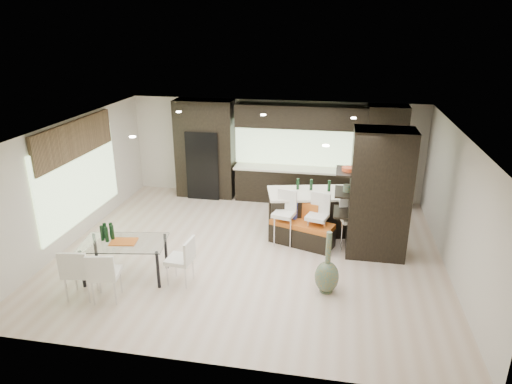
% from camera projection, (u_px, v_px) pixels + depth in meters
% --- Properties ---
extents(ground, '(8.00, 8.00, 0.00)m').
position_uv_depth(ground, '(251.00, 251.00, 9.84)').
color(ground, beige).
rests_on(ground, ground).
extents(back_wall, '(8.00, 0.02, 2.70)m').
position_uv_depth(back_wall, '(275.00, 149.00, 12.59)').
color(back_wall, beige).
rests_on(back_wall, ground).
extents(left_wall, '(0.02, 7.00, 2.70)m').
position_uv_depth(left_wall, '(73.00, 181.00, 10.04)').
color(left_wall, beige).
rests_on(left_wall, ground).
extents(right_wall, '(0.02, 7.00, 2.70)m').
position_uv_depth(right_wall, '(456.00, 206.00, 8.68)').
color(right_wall, beige).
rests_on(right_wall, ground).
extents(ceiling, '(8.00, 7.00, 0.02)m').
position_uv_depth(ceiling, '(250.00, 128.00, 8.89)').
color(ceiling, white).
rests_on(ceiling, ground).
extents(window_left, '(0.04, 3.20, 1.90)m').
position_uv_depth(window_left, '(79.00, 179.00, 10.22)').
color(window_left, '#B2D199').
rests_on(window_left, left_wall).
extents(window_back, '(3.40, 0.04, 1.20)m').
position_uv_depth(window_back, '(297.00, 143.00, 12.38)').
color(window_back, '#B2D199').
rests_on(window_back, back_wall).
extents(stone_accent, '(0.08, 3.00, 0.80)m').
position_uv_depth(stone_accent, '(75.00, 139.00, 9.90)').
color(stone_accent, brown).
rests_on(stone_accent, left_wall).
extents(ceiling_spots, '(4.00, 3.00, 0.02)m').
position_uv_depth(ceiling_spots, '(253.00, 127.00, 9.13)').
color(ceiling_spots, white).
rests_on(ceiling_spots, ceiling).
extents(back_cabinetry, '(6.80, 0.68, 2.70)m').
position_uv_depth(back_cabinetry, '(292.00, 153.00, 12.20)').
color(back_cabinetry, black).
rests_on(back_cabinetry, ground).
extents(refrigerator, '(0.90, 0.68, 1.90)m').
position_uv_depth(refrigerator, '(205.00, 163.00, 12.70)').
color(refrigerator, black).
rests_on(refrigerator, ground).
extents(partition_column, '(1.20, 0.80, 2.70)m').
position_uv_depth(partition_column, '(379.00, 194.00, 9.29)').
color(partition_column, black).
rests_on(partition_column, ground).
extents(kitchen_island, '(2.52, 1.52, 0.98)m').
position_uv_depth(kitchen_island, '(319.00, 212.00, 10.64)').
color(kitchen_island, black).
rests_on(kitchen_island, ground).
extents(stool_left, '(0.53, 0.53, 0.99)m').
position_uv_depth(stool_left, '(284.00, 224.00, 10.01)').
color(stool_left, white).
rests_on(stool_left, ground).
extents(stool_mid, '(0.53, 0.53, 0.97)m').
position_uv_depth(stool_mid, '(317.00, 226.00, 9.89)').
color(stool_mid, white).
rests_on(stool_mid, ground).
extents(stool_right, '(0.54, 0.54, 0.99)m').
position_uv_depth(stool_right, '(350.00, 229.00, 9.76)').
color(stool_right, white).
rests_on(stool_right, ground).
extents(bench, '(1.49, 0.96, 0.54)m').
position_uv_depth(bench, '(302.00, 233.00, 10.07)').
color(bench, black).
rests_on(bench, ground).
extents(floor_vase, '(0.57, 0.57, 1.20)m').
position_uv_depth(floor_vase, '(328.00, 262.00, 8.18)').
color(floor_vase, '#4E5D42').
rests_on(floor_vase, ground).
extents(dining_table, '(1.68, 1.12, 0.75)m').
position_uv_depth(dining_table, '(126.00, 260.00, 8.72)').
color(dining_table, white).
rests_on(dining_table, ground).
extents(chair_near, '(0.57, 0.57, 0.90)m').
position_uv_depth(chair_near, '(106.00, 277.00, 7.99)').
color(chair_near, white).
rests_on(chair_near, ground).
extents(chair_far, '(0.56, 0.56, 0.92)m').
position_uv_depth(chair_far, '(80.00, 274.00, 8.07)').
color(chair_far, white).
rests_on(chair_far, ground).
extents(chair_end, '(0.50, 0.50, 0.85)m').
position_uv_depth(chair_end, '(180.00, 263.00, 8.52)').
color(chair_end, white).
rests_on(chair_end, ground).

